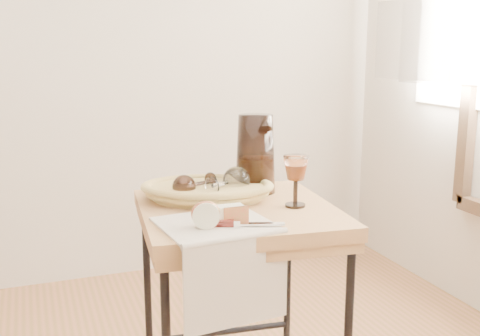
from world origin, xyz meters
name	(u,v)px	position (x,y,z in m)	size (l,w,h in m)	color
wall_back	(29,6)	(0.00, 1.80, 1.35)	(3.60, 0.00, 2.70)	beige
side_table	(238,318)	(0.51, 0.44, 0.35)	(0.56, 0.56, 0.71)	brown
tea_towel	(215,224)	(0.39, 0.29, 0.71)	(0.28, 0.25, 0.01)	silver
bread_basket	(208,192)	(0.45, 0.54, 0.73)	(0.36, 0.24, 0.05)	tan
goblet_lying_a	(196,184)	(0.42, 0.56, 0.76)	(0.12, 0.07, 0.07)	#3E2721
goblet_lying_b	(226,183)	(0.50, 0.52, 0.76)	(0.14, 0.09, 0.09)	white
pitcher	(255,154)	(0.63, 0.59, 0.83)	(0.17, 0.25, 0.29)	black
wine_goblet	(296,181)	(0.67, 0.38, 0.79)	(0.07, 0.07, 0.15)	white
apple_half	(206,214)	(0.36, 0.27, 0.75)	(0.07, 0.04, 0.07)	red
apple_wedge	(230,214)	(0.43, 0.29, 0.74)	(0.07, 0.04, 0.05)	white
table_knife	(240,223)	(0.45, 0.25, 0.72)	(0.21, 0.02, 0.02)	silver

